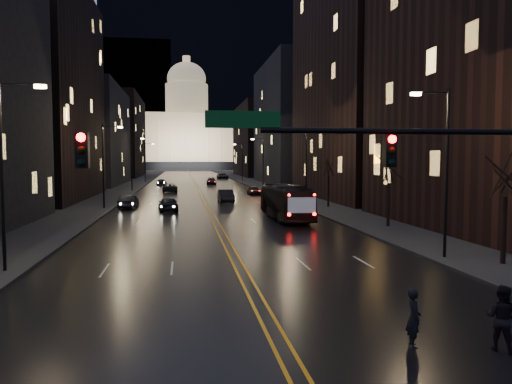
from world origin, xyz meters
name	(u,v)px	position (x,y,z in m)	size (l,w,h in m)	color
ground	(276,337)	(0.00, 0.00, 0.00)	(900.00, 900.00, 0.00)	black
road	(192,178)	(0.00, 130.00, 0.01)	(20.00, 320.00, 0.02)	black
sidewalk_left	(142,178)	(-14.00, 130.00, 0.08)	(8.00, 320.00, 0.16)	black
sidewalk_right	(240,177)	(14.00, 130.00, 0.08)	(8.00, 320.00, 0.16)	black
center_line	(192,177)	(0.00, 130.00, 0.03)	(0.62, 320.00, 0.01)	orange
building_left_mid	(39,92)	(-21.00, 54.00, 14.00)	(12.00, 30.00, 28.00)	black
building_left_far	(92,136)	(-21.00, 92.00, 10.00)	(12.00, 34.00, 20.00)	black
building_left_dist	(120,137)	(-21.00, 140.00, 12.00)	(12.00, 40.00, 24.00)	black
building_right_near	(504,69)	(21.00, 20.00, 12.00)	(12.00, 26.00, 24.00)	black
building_right_tall	(362,56)	(21.00, 50.00, 19.00)	(12.00, 30.00, 38.00)	black
building_right_mid	(292,124)	(21.00, 92.00, 13.00)	(12.00, 34.00, 26.00)	black
building_right_dist	(259,141)	(21.00, 140.00, 11.00)	(12.00, 40.00, 22.00)	black
mountain_ridge	(236,83)	(40.00, 380.00, 65.00)	(520.00, 60.00, 130.00)	black
capitol	(187,136)	(0.00, 250.00, 17.15)	(90.00, 50.00, 58.50)	black
traffic_signal	(463,167)	(5.91, 0.00, 5.10)	(17.29, 0.45, 7.00)	black
streetlamp_right_near	(443,164)	(10.81, 10.00, 5.08)	(2.13, 0.25, 9.00)	black
streetlamp_left_near	(6,165)	(-10.81, 10.00, 5.08)	(2.13, 0.25, 9.00)	black
streetlamp_right_mid	(305,161)	(10.81, 40.00, 5.08)	(2.13, 0.25, 9.00)	black
streetlamp_left_mid	(105,162)	(-10.81, 40.00, 5.08)	(2.13, 0.25, 9.00)	black
streetlamp_right_far	(262,161)	(10.81, 70.00, 5.08)	(2.13, 0.25, 9.00)	black
streetlamp_left_far	(133,161)	(-10.81, 70.00, 5.08)	(2.13, 0.25, 9.00)	black
streetlamp_right_dist	(241,160)	(10.81, 100.00, 5.08)	(2.13, 0.25, 9.00)	black
streetlamp_left_dist	(146,160)	(-10.81, 100.00, 5.08)	(2.13, 0.25, 9.00)	black
tree_right_near	(506,176)	(13.00, 8.00, 4.53)	(2.40, 2.40, 6.65)	black
tree_right_mid	(389,170)	(13.00, 22.00, 4.53)	(2.40, 2.40, 6.65)	black
tree_right_far	(329,167)	(13.00, 38.00, 4.53)	(2.40, 2.40, 6.65)	black
bus	(286,202)	(6.34, 28.83, 1.54)	(2.59, 11.08, 3.09)	black
oncoming_car_a	(168,204)	(-4.19, 36.83, 0.77)	(1.83, 4.55, 1.55)	black
oncoming_car_b	(129,202)	(-8.50, 40.45, 0.74)	(1.56, 4.47, 1.47)	black
oncoming_car_c	(170,188)	(-4.72, 66.79, 0.71)	(2.34, 5.08, 1.41)	black
oncoming_car_d	(162,182)	(-6.87, 87.29, 0.64)	(1.79, 4.39, 1.27)	black
receding_car_a	(226,196)	(2.50, 46.19, 0.81)	(1.70, 4.89, 1.61)	black
receding_car_b	(254,190)	(7.74, 58.62, 0.68)	(1.61, 3.99, 1.36)	black
receding_car_c	(211,181)	(3.22, 88.78, 0.73)	(2.05, 5.04, 1.46)	black
receding_car_d	(223,176)	(7.90, 118.20, 0.79)	(2.62, 5.68, 1.58)	black
pedestrian_a	(414,318)	(3.72, -1.37, 0.84)	(0.61, 0.40, 1.68)	black
pedestrian_b	(502,318)	(6.00, -2.00, 0.93)	(0.91, 0.50, 1.87)	black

